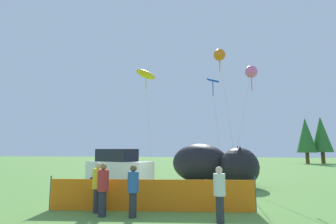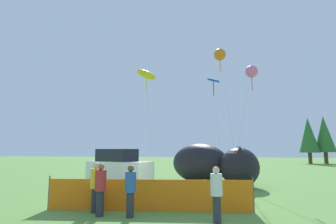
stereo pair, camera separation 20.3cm
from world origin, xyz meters
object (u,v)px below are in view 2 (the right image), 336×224
at_px(kite_yellow_hero, 147,75).
at_px(spectator_in_blue_shirt, 96,185).
at_px(inflatable_cat, 210,165).
at_px(spectator_in_black_shirt, 217,192).
at_px(spectator_in_green_shirt, 100,187).
at_px(folding_chair, 207,188).
at_px(spectator_in_white_shirt, 130,189).
at_px(parked_car, 119,168).
at_px(kite_orange_flower, 220,55).
at_px(kite_blue_box, 213,82).
at_px(kite_pink_octopus, 251,72).

bearing_deg(kite_yellow_hero, spectator_in_blue_shirt, -85.53).
distance_m(spectator_in_blue_shirt, kite_yellow_hero, 13.33).
xyz_separation_m(inflatable_cat, spectator_in_black_shirt, (0.20, -9.19, -0.27)).
distance_m(inflatable_cat, spectator_in_green_shirt, 9.80).
xyz_separation_m(folding_chair, inflatable_cat, (0.15, 5.53, 0.70)).
relative_size(folding_chair, spectator_in_white_shirt, 0.52).
height_order(folding_chair, spectator_in_black_shirt, spectator_in_black_shirt).
bearing_deg(spectator_in_blue_shirt, parked_car, 102.59).
relative_size(folding_chair, kite_orange_flower, 0.09).
bearing_deg(kite_yellow_hero, spectator_in_black_shirt, -65.79).
distance_m(kite_blue_box, kite_yellow_hero, 5.54).
distance_m(parked_car, kite_pink_octopus, 10.73).
distance_m(parked_car, inflatable_cat, 6.01).
xyz_separation_m(kite_blue_box, kite_orange_flower, (0.50, -1.68, 1.64)).
relative_size(folding_chair, kite_yellow_hero, 0.10).
bearing_deg(folding_chair, kite_blue_box, 103.08).
height_order(kite_blue_box, kite_pink_octopus, kite_blue_box).
height_order(spectator_in_white_shirt, spectator_in_green_shirt, spectator_in_green_shirt).
height_order(parked_car, spectator_in_black_shirt, parked_car).
bearing_deg(kite_yellow_hero, kite_pink_octopus, -19.92).
bearing_deg(spectator_in_blue_shirt, spectator_in_green_shirt, -50.54).
bearing_deg(parked_car, spectator_in_blue_shirt, -56.38).
distance_m(parked_car, folding_chair, 6.61).
xyz_separation_m(kite_orange_flower, kite_yellow_hero, (-5.97, 1.15, -0.94)).
bearing_deg(spectator_in_white_shirt, kite_blue_box, 75.49).
bearing_deg(kite_yellow_hero, kite_orange_flower, -10.95).
bearing_deg(spectator_in_black_shirt, inflatable_cat, 91.22).
height_order(spectator_in_blue_shirt, spectator_in_black_shirt, spectator_in_blue_shirt).
bearing_deg(parked_car, kite_yellow_hero, 103.36).
distance_m(folding_chair, kite_orange_flower, 11.24).
relative_size(spectator_in_white_shirt, kite_orange_flower, 0.18).
bearing_deg(spectator_in_green_shirt, inflatable_cat, 67.14).
xyz_separation_m(spectator_in_white_shirt, spectator_in_black_shirt, (2.92, -0.20, -0.00)).
height_order(folding_chair, kite_pink_octopus, kite_pink_octopus).
relative_size(parked_car, spectator_in_white_shirt, 2.56).
bearing_deg(kite_orange_flower, spectator_in_blue_shirt, -117.25).
bearing_deg(folding_chair, kite_pink_octopus, 76.63).
xyz_separation_m(spectator_in_black_shirt, kite_blue_box, (0.20, 12.25, 6.73)).
distance_m(spectator_in_blue_shirt, kite_blue_box, 14.15).
bearing_deg(inflatable_cat, parked_car, -130.16).
bearing_deg(kite_yellow_hero, spectator_in_white_shirt, -78.46).
height_order(inflatable_cat, spectator_in_green_shirt, inflatable_cat).
relative_size(kite_blue_box, kite_yellow_hero, 0.91).
bearing_deg(kite_orange_flower, folding_chair, -98.57).
height_order(spectator_in_blue_shirt, spectator_in_white_shirt, spectator_in_blue_shirt).
relative_size(spectator_in_green_shirt, kite_blue_box, 0.22).
height_order(spectator_in_black_shirt, kite_blue_box, kite_blue_box).
height_order(parked_car, kite_blue_box, kite_blue_box).
height_order(folding_chair, inflatable_cat, inflatable_cat).
height_order(spectator_in_white_shirt, kite_orange_flower, kite_orange_flower).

